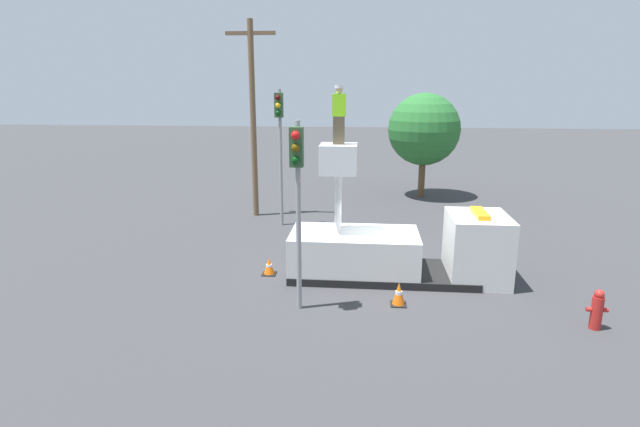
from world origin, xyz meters
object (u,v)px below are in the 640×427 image
Objects in this scene: traffic_light_pole at (297,180)px; fire_hydrant at (597,310)px; traffic_cone_curbside at (399,294)px; utility_pole at (253,114)px; traffic_cone_rear at (269,267)px; tree_left_bg at (424,130)px; worker at (339,115)px; bucket_truck at (397,250)px; traffic_light_across at (280,131)px.

traffic_light_pole is 4.87× the size of fire_hydrant.
utility_pole reaches higher than traffic_cone_curbside.
traffic_cone_curbside is at bearing -57.10° from utility_pole.
traffic_cone_rear is 0.10× the size of tree_left_bg.
traffic_light_pole is 15.75m from tree_left_bg.
traffic_cone_curbside is at bearing -25.97° from traffic_cone_rear.
worker is 0.31× the size of tree_left_bg.
traffic_light_pole is at bearing -62.88° from traffic_cone_rear.
traffic_light_pole is 7.66× the size of traffic_cone_curbside.
bucket_truck is at bearing 147.05° from fire_hydrant.
bucket_truck is at bearing -49.86° from utility_pole.
bucket_truck is 2.24m from traffic_cone_curbside.
fire_hydrant is 0.12× the size of utility_pole.
bucket_truck is at bearing 88.98° from traffic_cone_curbside.
traffic_cone_curbside is at bearing 12.31° from traffic_light_pole.
worker is 3.26m from traffic_light_pole.
bucket_truck is at bearing 44.84° from traffic_light_pole.
tree_left_bg is at bearing 72.21° from traffic_light_pole.
traffic_light_pole is 8.62m from traffic_light_across.
bucket_truck reaches higher than traffic_cone_rear.
tree_left_bg is at bearing 30.83° from utility_pole.
fire_hydrant reaches higher than traffic_cone_rear.
traffic_light_across reaches higher than traffic_cone_curbside.
traffic_light_pole reaches higher than bucket_truck.
bucket_truck reaches higher than fire_hydrant.
worker reaches higher than tree_left_bg.
worker is (-1.88, 0.00, 4.22)m from bucket_truck.
traffic_cone_rear is (-2.22, -0.19, -4.86)m from worker.
tree_left_bg is at bearing 44.52° from traffic_light_across.
fire_hydrant is at bearing -32.95° from bucket_truck.
traffic_light_across is at bearing 120.76° from traffic_cone_curbside.
worker reaches higher than bucket_truck.
worker is at bearing -107.73° from tree_left_bg.
traffic_light_pole is 0.91× the size of tree_left_bg.
traffic_cone_rear is (0.58, -5.82, -3.86)m from traffic_light_across.
worker is 6.37m from traffic_light_across.
fire_hydrant is at bearing -42.67° from traffic_light_across.
fire_hydrant reaches higher than traffic_cone_curbside.
traffic_cone_curbside is at bearing -59.24° from traffic_light_across.
traffic_cone_rear is (-8.93, 2.94, -0.26)m from fire_hydrant.
worker is 5.34m from traffic_cone_rear.
traffic_light_pole is 4.34m from traffic_cone_curbside.
traffic_cone_curbside is (2.74, 0.60, -3.31)m from traffic_light_pole.
utility_pole is (-1.50, 1.70, 0.61)m from traffic_light_across.
traffic_light_across is at bearing 129.72° from bucket_truck.
worker is 3.16× the size of traffic_cone_rear.
utility_pole is (-11.01, 10.46, 4.21)m from fire_hydrant.
utility_pole is at bearing 130.14° from bucket_truck.
worker is at bearing 130.37° from traffic_cone_curbside.
bucket_truck is 4.15m from traffic_cone_rear.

